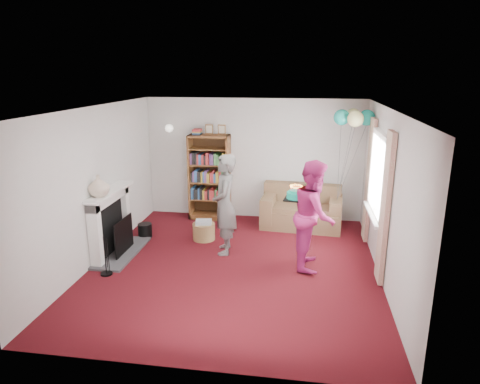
% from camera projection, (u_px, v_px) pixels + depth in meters
% --- Properties ---
extents(ground, '(5.00, 5.00, 0.00)m').
position_uv_depth(ground, '(234.00, 266.00, 6.87)').
color(ground, black).
rests_on(ground, ground).
extents(wall_back, '(4.50, 0.02, 2.50)m').
position_uv_depth(wall_back, '(254.00, 159.00, 8.91)').
color(wall_back, silver).
rests_on(wall_back, ground).
extents(wall_left, '(0.02, 5.00, 2.50)m').
position_uv_depth(wall_left, '(95.00, 186.00, 6.85)').
color(wall_left, silver).
rests_on(wall_left, ground).
extents(wall_right, '(0.02, 5.00, 2.50)m').
position_uv_depth(wall_right, '(387.00, 198.00, 6.20)').
color(wall_right, silver).
rests_on(wall_right, ground).
extents(ceiling, '(4.50, 5.00, 0.01)m').
position_uv_depth(ceiling, '(234.00, 108.00, 6.18)').
color(ceiling, white).
rests_on(ceiling, wall_back).
extents(fireplace, '(0.55, 1.80, 1.12)m').
position_uv_depth(fireplace, '(114.00, 225.00, 7.21)').
color(fireplace, '#3F3F42').
rests_on(fireplace, ground).
extents(window_bay, '(0.14, 2.02, 2.20)m').
position_uv_depth(window_bay, '(377.00, 190.00, 6.79)').
color(window_bay, white).
rests_on(window_bay, ground).
extents(wall_sconce, '(0.16, 0.23, 0.16)m').
position_uv_depth(wall_sconce, '(169.00, 128.00, 8.85)').
color(wall_sconce, gold).
rests_on(wall_sconce, ground).
extents(bookcase, '(0.84, 0.42, 1.98)m').
position_uv_depth(bookcase, '(210.00, 178.00, 8.94)').
color(bookcase, '#472B14').
rests_on(bookcase, ground).
extents(sofa, '(1.56, 0.83, 0.83)m').
position_uv_depth(sofa, '(302.00, 211.00, 8.59)').
color(sofa, brown).
rests_on(sofa, ground).
extents(wicker_basket, '(0.41, 0.41, 0.37)m').
position_uv_depth(wicker_basket, '(204.00, 231.00, 7.93)').
color(wicker_basket, olive).
rests_on(wicker_basket, ground).
extents(person_striped, '(0.51, 0.68, 1.71)m').
position_uv_depth(person_striped, '(225.00, 205.00, 7.19)').
color(person_striped, black).
rests_on(person_striped, ground).
extents(person_magenta, '(0.68, 0.86, 1.73)m').
position_uv_depth(person_magenta, '(314.00, 215.00, 6.67)').
color(person_magenta, '#AC2265').
rests_on(person_magenta, ground).
extents(birthday_cake, '(0.35, 0.35, 0.22)m').
position_uv_depth(birthday_cake, '(296.00, 195.00, 6.73)').
color(birthday_cake, black).
rests_on(birthday_cake, ground).
extents(balloons, '(0.73, 0.73, 1.72)m').
position_uv_depth(balloons, '(354.00, 117.00, 7.65)').
color(balloons, '#3F3F3F').
rests_on(balloons, ground).
extents(mantel_vase, '(0.38, 0.38, 0.34)m').
position_uv_depth(mantel_vase, '(99.00, 186.00, 6.67)').
color(mantel_vase, beige).
rests_on(mantel_vase, fireplace).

